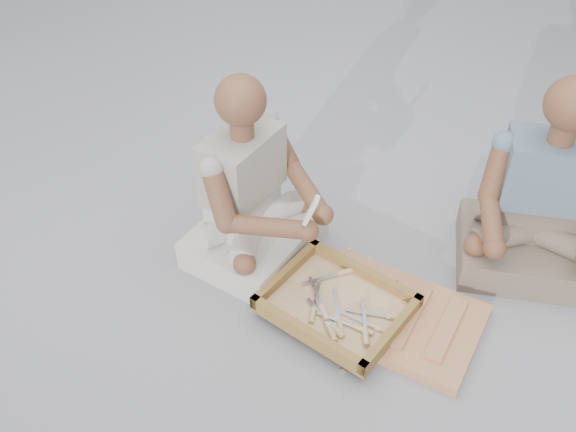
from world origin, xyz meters
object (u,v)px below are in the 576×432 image
at_px(carved_panel, 392,315).
at_px(craftsman, 252,200).
at_px(companion, 539,210).
at_px(tool_tray, 336,305).

bearing_deg(carved_panel, craftsman, 169.31).
bearing_deg(craftsman, companion, 119.57).
height_order(carved_panel, craftsman, craftsman).
bearing_deg(carved_panel, tool_tray, -159.32).
bearing_deg(tool_tray, companion, 45.15).
distance_m(tool_tray, craftsman, 0.53).
height_order(carved_panel, companion, companion).
xyz_separation_m(tool_tray, craftsman, (-0.45, 0.20, 0.21)).
bearing_deg(craftsman, tool_tray, 74.58).
relative_size(tool_tray, companion, 0.70).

